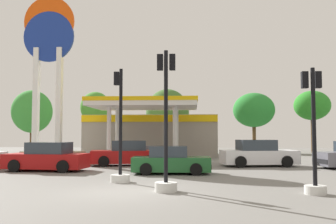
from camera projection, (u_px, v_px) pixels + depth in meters
ground_plane at (126, 192)px, 12.76m from camera, size 90.00×90.00×0.00m
gas_station at (151, 133)px, 34.77m from camera, size 12.07×11.71×4.76m
station_pole_sign at (49, 55)px, 29.82m from camera, size 4.09×0.56×13.14m
car_0 at (258, 154)px, 23.29m from camera, size 4.86×2.62×1.66m
car_2 at (171, 161)px, 18.81m from camera, size 3.97×1.89×1.41m
car_3 at (47, 158)px, 20.29m from camera, size 4.49×2.26×1.56m
car_4 at (126, 154)px, 23.96m from camera, size 4.75×2.72×1.60m
car_5 at (53, 154)px, 25.23m from camera, size 4.09×2.05×1.43m
traffic_signal_0 at (120, 152)px, 15.55m from camera, size 0.81×0.81×4.76m
traffic_signal_1 at (166, 145)px, 12.95m from camera, size 0.78×0.78×4.94m
traffic_signal_2 at (314, 147)px, 12.42m from camera, size 0.71×0.71×4.23m
tree_0 at (32, 112)px, 41.56m from camera, size 4.44×4.44×6.96m
tree_1 at (95, 108)px, 41.57m from camera, size 3.33×3.33×6.78m
tree_2 at (168, 112)px, 40.86m from camera, size 4.72×4.72×7.00m
tree_3 at (254, 110)px, 41.49m from camera, size 4.61×4.61×6.65m
tree_4 at (312, 106)px, 40.61m from camera, size 3.89×3.89×6.79m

